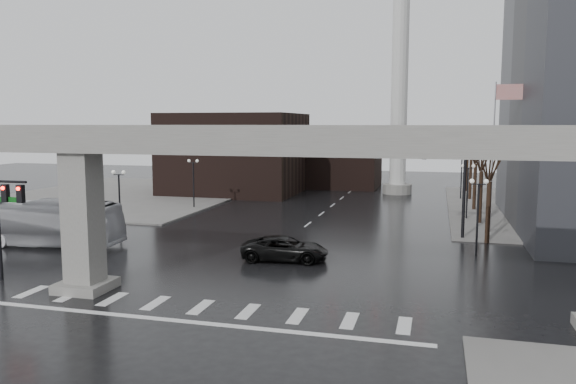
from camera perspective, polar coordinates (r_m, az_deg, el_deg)
name	(u,v)px	position (r m, az deg, el deg)	size (l,w,h in m)	color
ground	(209,301)	(28.70, -8.03, -10.89)	(160.00, 160.00, 0.00)	black
sidewalk_nw	(128,194)	(71.85, -15.98, -0.24)	(28.00, 36.00, 0.15)	slate
elevated_guideway	(231,163)	(26.91, -5.79, 2.91)	(48.00, 2.60, 8.70)	gray
building_far_left	(236,153)	(71.63, -5.33, 3.94)	(16.00, 14.00, 10.00)	black
building_far_mid	(342,158)	(78.30, 5.53, 3.46)	(10.00, 10.00, 8.00)	black
smokestack	(400,86)	(71.41, 11.26, 10.53)	(3.60, 3.60, 30.00)	silver
signal_mast_arm	(413,162)	(44.04, 12.61, 2.98)	(12.12, 0.43, 8.00)	black
signal_left_pole	(6,209)	(34.75, -26.76, -1.55)	(2.30, 0.30, 6.00)	black
flagpole_assembly	(497,139)	(47.34, 20.49, 5.04)	(2.06, 0.12, 12.00)	silver
lamp_right_0	(478,203)	(39.56, 18.75, -1.09)	(1.22, 0.32, 5.11)	black
lamp_right_1	(468,182)	(53.44, 17.79, 0.96)	(1.22, 0.32, 5.11)	black
lamp_right_2	(462,170)	(67.37, 17.22, 2.16)	(1.22, 0.32, 5.11)	black
lamp_left_0	(119,191)	(46.33, -16.78, 0.12)	(1.22, 0.32, 5.11)	black
lamp_left_1	(193,175)	(58.63, -9.59, 1.70)	(1.22, 0.32, 5.11)	black
lamp_left_2	(240,165)	(71.56, -4.94, 2.72)	(1.22, 0.32, 5.11)	black
tree_right_0	(489,206)	(43.70, 19.73, -1.30)	(1.09, 1.58, 7.50)	black
tree_right_1	(481,192)	(51.61, 19.01, 0.01)	(1.09, 1.61, 7.67)	black
tree_right_2	(475,182)	(59.53, 18.48, 0.98)	(1.10, 1.63, 7.85)	black
tree_right_3	(471,174)	(67.48, 18.08, 1.72)	(1.11, 1.66, 8.02)	black
tree_right_4	(467,168)	(75.44, 17.76, 2.30)	(1.12, 1.69, 8.19)	black
pickup_truck	(285,249)	(36.20, -0.32, -5.78)	(2.56, 5.56, 1.55)	black
city_bus	(40,223)	(44.12, -23.91, -2.88)	(2.81, 11.99, 3.34)	silver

